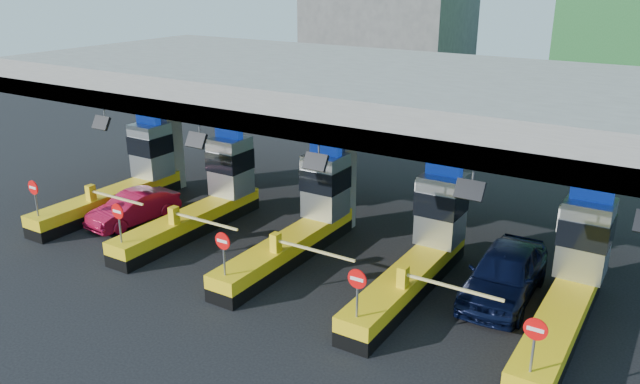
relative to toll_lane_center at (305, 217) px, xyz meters
The scene contains 9 objects.
ground 1.42m from the toll_lane_center, 90.42° to the right, with size 120.00×120.00×0.00m, color black.
toll_canopy 5.40m from the toll_lane_center, 90.02° to the left, with size 28.00×12.09×7.00m.
toll_lane_far_left 10.00m from the toll_lane_center, behind, with size 4.43×8.00×4.16m.
toll_lane_left 5.00m from the toll_lane_center, behind, with size 4.43×8.00×4.16m.
toll_lane_center is the anchor object (origin of this frame).
toll_lane_right 5.00m from the toll_lane_center, ahead, with size 4.43×8.00×4.16m.
toll_lane_far_right 10.00m from the toll_lane_center, ahead, with size 4.43×8.00×4.16m.
van 7.84m from the toll_lane_center, ahead, with size 2.12×5.26×1.79m, color black.
red_car 8.22m from the toll_lane_center, 168.70° to the right, with size 1.46×4.19×1.38m, color maroon.
Camera 1 is at (12.54, -18.71, 10.57)m, focal length 35.00 mm.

